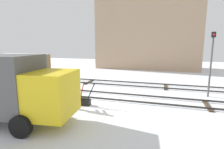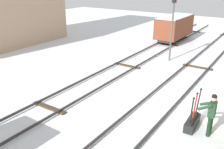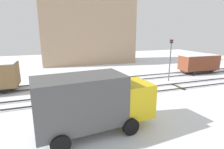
{
  "view_description": "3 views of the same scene",
  "coord_description": "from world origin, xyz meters",
  "px_view_note": "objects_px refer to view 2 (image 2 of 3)",
  "views": [
    {
      "loc": [
        3.33,
        -11.01,
        3.57
      ],
      "look_at": [
        -0.28,
        1.01,
        1.43
      ],
      "focal_mm": 28.11,
      "sensor_mm": 36.0,
      "label": 1
    },
    {
      "loc": [
        -10.41,
        -4.0,
        5.63
      ],
      "look_at": [
        -0.54,
        2.58,
        1.03
      ],
      "focal_mm": 40.34,
      "sensor_mm": 36.0,
      "label": 2
    },
    {
      "loc": [
        -5.49,
        -13.62,
        5.27
      ],
      "look_at": [
        -0.06,
        2.31,
        1.18
      ],
      "focal_mm": 28.94,
      "sensor_mm": 36.0,
      "label": 3
    }
  ],
  "objects_px": {
    "rail_worker": "(211,112)",
    "signal_post": "(172,24)",
    "switch_lever_frame": "(192,121)",
    "freight_car_back_track": "(175,27)"
  },
  "relations": [
    {
      "from": "signal_post",
      "to": "freight_car_back_track",
      "type": "relative_size",
      "value": 0.9
    },
    {
      "from": "signal_post",
      "to": "freight_car_back_track",
      "type": "xyz_separation_m",
      "value": [
        5.77,
        1.89,
        -1.3
      ]
    },
    {
      "from": "freight_car_back_track",
      "to": "signal_post",
      "type": "bearing_deg",
      "value": -160.65
    },
    {
      "from": "freight_car_back_track",
      "to": "switch_lever_frame",
      "type": "bearing_deg",
      "value": -155.14
    },
    {
      "from": "switch_lever_frame",
      "to": "freight_car_back_track",
      "type": "relative_size",
      "value": 0.32
    },
    {
      "from": "rail_worker",
      "to": "signal_post",
      "type": "distance_m",
      "value": 9.35
    },
    {
      "from": "switch_lever_frame",
      "to": "freight_car_back_track",
      "type": "distance_m",
      "value": 14.78
    },
    {
      "from": "rail_worker",
      "to": "signal_post",
      "type": "bearing_deg",
      "value": 28.58
    },
    {
      "from": "rail_worker",
      "to": "freight_car_back_track",
      "type": "relative_size",
      "value": 0.35
    },
    {
      "from": "rail_worker",
      "to": "freight_car_back_track",
      "type": "bearing_deg",
      "value": 23.6
    }
  ]
}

